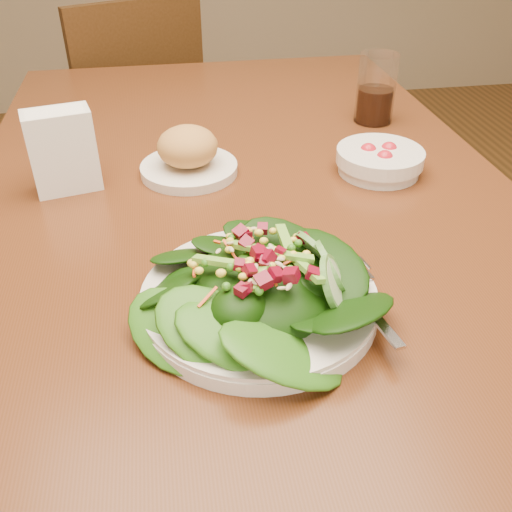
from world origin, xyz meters
name	(u,v)px	position (x,y,z in m)	size (l,w,h in m)	color
ground_plane	(246,459)	(0.00, 0.00, 0.00)	(5.00, 5.00, 0.00)	brown
dining_table	(243,234)	(0.00, 0.00, 0.65)	(0.90, 1.40, 0.75)	#542915
chair_far	(133,132)	(-0.22, 0.94, 0.47)	(0.54, 0.54, 0.89)	#3C2410
salad_plate	(267,286)	(-0.02, -0.32, 0.78)	(0.29, 0.29, 0.08)	white
bread_plate	(188,155)	(-0.08, 0.05, 0.78)	(0.17, 0.17, 0.08)	white
tomato_bowl	(379,160)	(0.24, 0.00, 0.77)	(0.15, 0.15, 0.05)	white
drinking_glass	(376,93)	(0.31, 0.23, 0.81)	(0.08, 0.08, 0.14)	silver
napkin_holder	(62,149)	(-0.28, 0.03, 0.82)	(0.11, 0.08, 0.13)	white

